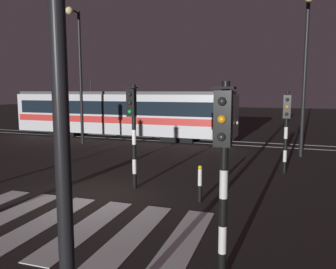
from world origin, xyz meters
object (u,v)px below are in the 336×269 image
traffic_light_corner_far_left (60,113)px  tram (121,113)px  traffic_light_corner_near_right (223,153)px  street_lamp_trackside_right (306,58)px  traffic_light_corner_far_right (286,120)px  street_lamp_trackside_left (78,62)px  bollard_island_edge (200,184)px  traffic_light_median_centre (133,121)px

traffic_light_corner_far_left → tram: 7.12m
traffic_light_corner_near_right → tram: tram is taller
tram → street_lamp_trackside_right: bearing=-16.4°
traffic_light_corner_far_right → traffic_light_corner_near_right: size_ratio=0.95×
traffic_light_corner_far_right → street_lamp_trackside_right: 4.66m
street_lamp_trackside_left → street_lamp_trackside_right: size_ratio=1.05×
traffic_light_corner_far_left → street_lamp_trackside_right: bearing=17.5°
traffic_light_corner_far_right → street_lamp_trackside_left: (-11.97, 3.48, 2.86)m
street_lamp_trackside_left → traffic_light_corner_far_left: bearing=-71.2°
bollard_island_edge → traffic_light_median_centre: bearing=167.2°
street_lamp_trackside_right → traffic_light_corner_near_right: bearing=-97.2°
traffic_light_corner_far_right → street_lamp_trackside_right: street_lamp_trackside_right is taller
street_lamp_trackside_left → tram: (0.85, 3.74, -3.27)m
tram → traffic_light_corner_far_right: bearing=-33.0°
traffic_light_corner_near_right → street_lamp_trackside_left: bearing=132.8°
street_lamp_trackside_right → bollard_island_edge: (-2.99, -8.27, -4.27)m
traffic_light_corner_far_right → tram: tram is taller
bollard_island_edge → traffic_light_corner_far_right: bearing=63.1°
street_lamp_trackside_left → traffic_light_median_centre: bearing=-45.8°
traffic_light_median_centre → traffic_light_corner_far_right: bearing=39.9°
street_lamp_trackside_right → bollard_island_edge: bearing=-109.8°
traffic_light_corner_near_right → tram: size_ratio=0.21×
traffic_light_median_centre → street_lamp_trackside_left: bearing=134.2°
traffic_light_corner_near_right → traffic_light_median_centre: (-3.88, 4.56, 0.04)m
street_lamp_trackside_left → bollard_island_edge: (9.68, -8.00, -4.46)m
traffic_light_corner_far_left → traffic_light_corner_near_right: 13.19m
traffic_light_corner_far_right → traffic_light_corner_far_left: bearing=179.3°
traffic_light_corner_far_left → traffic_light_corner_near_right: size_ratio=0.95×
traffic_light_corner_far_right → street_lamp_trackside_right: (0.70, 3.76, 2.67)m
traffic_light_corner_far_right → street_lamp_trackside_left: 12.79m
tram → traffic_light_corner_far_left: bearing=-87.6°
traffic_light_corner_far_left → street_lamp_trackside_right: size_ratio=0.43×
bollard_island_edge → tram: bearing=127.0°
traffic_light_corner_near_right → bollard_island_edge: traffic_light_corner_near_right is taller
traffic_light_corner_near_right → street_lamp_trackside_left: 16.58m
traffic_light_corner_far_right → street_lamp_trackside_left: size_ratio=0.41×
street_lamp_trackside_right → tram: 12.70m
traffic_light_corner_near_right → traffic_light_median_centre: bearing=130.4°
street_lamp_trackside_left → bollard_island_edge: bearing=-39.5°
traffic_light_median_centre → tram: size_ratio=0.22×
street_lamp_trackside_left → bollard_island_edge: 13.33m
traffic_light_corner_near_right → street_lamp_trackside_right: street_lamp_trackside_right is taller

